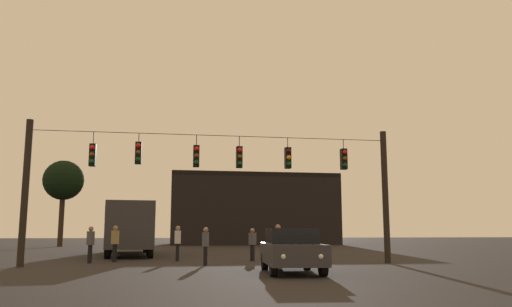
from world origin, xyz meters
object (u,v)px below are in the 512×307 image
object	(u,v)px
city_bus	(130,224)
pedestrian_trailing	(90,242)
car_near_right	(291,249)
pedestrian_far_side	(278,242)
pedestrian_crossing_right	(115,241)
pedestrian_near_bus	(178,241)
pedestrian_crossing_left	(252,243)
tree_left_silhouette	(63,181)
pedestrian_crossing_center	(206,244)

from	to	relation	value
city_bus	pedestrian_trailing	bearing A→B (deg)	-97.81
car_near_right	pedestrian_far_side	bearing A→B (deg)	84.19
pedestrian_crossing_right	pedestrian_far_side	bearing A→B (deg)	-24.43
pedestrian_crossing_right	pedestrian_near_bus	world-z (taller)	pedestrian_crossing_right
pedestrian_near_bus	pedestrian_trailing	distance (m)	4.04
pedestrian_crossing_left	tree_left_silhouette	size ratio (longest dim) A/B	0.19
pedestrian_crossing_left	pedestrian_far_side	distance (m)	3.18
pedestrian_near_bus	tree_left_silhouette	distance (m)	28.23
pedestrian_crossing_center	tree_left_silhouette	size ratio (longest dim) A/B	0.19
pedestrian_crossing_center	pedestrian_near_bus	xyz separation A→B (m)	(-1.12, 3.30, 0.06)
city_bus	pedestrian_trailing	size ratio (longest dim) A/B	6.80
pedestrian_near_bus	pedestrian_trailing	size ratio (longest dim) A/B	1.02
pedestrian_near_bus	pedestrian_far_side	distance (m)	5.51
city_bus	pedestrian_crossing_center	xyz separation A→B (m)	(3.95, -10.26, -0.97)
pedestrian_far_side	tree_left_silhouette	distance (m)	33.14
pedestrian_far_side	tree_left_silhouette	bearing A→B (deg)	116.95
pedestrian_trailing	car_near_right	bearing A→B (deg)	-41.45
pedestrian_trailing	pedestrian_crossing_center	bearing A→B (deg)	-24.88
pedestrian_crossing_right	pedestrian_far_side	distance (m)	7.82
city_bus	pedestrian_near_bus	size ratio (longest dim) A/B	6.64
car_near_right	tree_left_silhouette	world-z (taller)	tree_left_silhouette
pedestrian_trailing	tree_left_silhouette	size ratio (longest dim) A/B	0.20
city_bus	pedestrian_trailing	distance (m)	8.05
pedestrian_crossing_left	pedestrian_near_bus	bearing A→B (deg)	173.14
city_bus	pedestrian_crossing_center	distance (m)	11.04
car_near_right	pedestrian_crossing_center	size ratio (longest dim) A/B	2.80
pedestrian_crossing_right	pedestrian_far_side	world-z (taller)	pedestrian_far_side
pedestrian_crossing_left	city_bus	bearing A→B (deg)	131.00
pedestrian_trailing	city_bus	bearing A→B (deg)	82.19
city_bus	pedestrian_near_bus	bearing A→B (deg)	-67.87
city_bus	car_near_right	xyz separation A→B (m)	(6.62, -14.73, -1.07)
pedestrian_crossing_center	pedestrian_near_bus	bearing A→B (deg)	108.79
car_near_right	pedestrian_crossing_center	distance (m)	5.20
city_bus	pedestrian_far_side	distance (m)	12.69
pedestrian_far_side	pedestrian_near_bus	bearing A→B (deg)	139.90
pedestrian_near_bus	car_near_right	bearing A→B (deg)	-64.01
city_bus	tree_left_silhouette	bearing A→B (deg)	112.65
pedestrian_crossing_center	pedestrian_trailing	xyz separation A→B (m)	(-5.04, 2.34, 0.03)
pedestrian_crossing_center	pedestrian_crossing_right	distance (m)	5.02
pedestrian_near_bus	tree_left_silhouette	size ratio (longest dim) A/B	0.21
car_near_right	pedestrian_trailing	xyz separation A→B (m)	(-7.70, 6.80, 0.13)
pedestrian_far_side	tree_left_silhouette	xyz separation A→B (m)	(-14.83, 29.17, 5.24)
pedestrian_crossing_center	pedestrian_trailing	world-z (taller)	pedestrian_trailing
pedestrian_crossing_left	pedestrian_crossing_center	size ratio (longest dim) A/B	0.98
pedestrian_crossing_left	pedestrian_crossing_right	distance (m)	6.51
pedestrian_crossing_center	tree_left_silhouette	world-z (taller)	tree_left_silhouette
pedestrian_near_bus	pedestrian_far_side	xyz separation A→B (m)	(4.21, -3.55, 0.02)
car_near_right	pedestrian_near_bus	distance (m)	8.64
city_bus	pedestrian_crossing_center	world-z (taller)	city_bus
tree_left_silhouette	pedestrian_far_side	bearing A→B (deg)	-63.05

